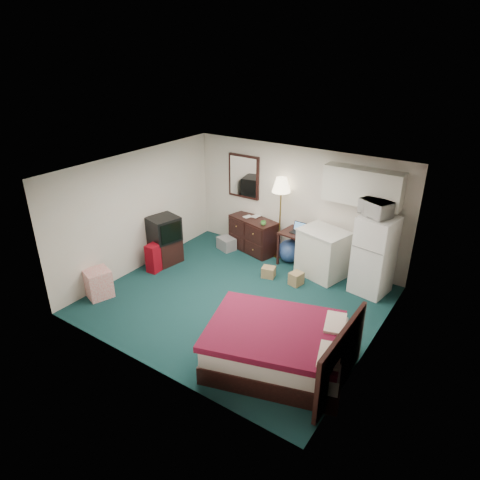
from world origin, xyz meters
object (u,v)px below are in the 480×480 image
Objects in this scene: desk at (295,248)px; suitcase at (155,257)px; dresser at (253,235)px; fridge at (374,255)px; floor_lamp at (280,218)px; kitchen_counter at (322,254)px; bed at (277,347)px; tv_stand at (165,251)px.

desk reaches higher than suitcase.
fridge is at bearing 9.15° from dresser.
floor_lamp is at bearing 171.21° from desk.
fridge is at bearing 19.31° from suitcase.
kitchen_counter is at bearing 7.90° from dresser.
desk is (1.12, -0.05, -0.01)m from dresser.
bed is 3.76m from suitcase.
tv_stand is at bearing 140.65° from bed.
fridge is (2.86, -0.25, 0.38)m from dresser.
tv_stand is (-3.09, -1.38, -0.22)m from kitchen_counter.
fridge is at bearing 63.83° from bed.
tv_stand is (-1.93, -1.65, -0.65)m from floor_lamp.
desk reaches higher than tv_stand.
dresser is 0.83m from floor_lamp.
floor_lamp is 3.14× the size of tv_stand.
dresser is 2.90m from fridge.
kitchen_counter is 0.50× the size of bed.
floor_lamp is 2.62m from tv_stand.
bed is 3.99m from tv_stand.
kitchen_counter is 0.63× the size of fridge.
dresser is 1.96× the size of tv_stand.
desk is 0.71m from kitchen_counter.
floor_lamp reaches higher than tv_stand.
dresser is at bearing -171.56° from kitchen_counter.
desk is at bearing -177.70° from fridge.
tv_stand is at bearing -153.31° from fridge.
suitcase is (-3.59, 1.11, -0.01)m from bed.
bed is at bearing -61.90° from desk.
bed is (1.76, -3.17, -0.61)m from floor_lamp.
kitchen_counter is (1.80, -0.20, 0.10)m from dresser.
floor_lamp is 1.19× the size of fridge.
fridge reaches higher than dresser.
tv_stand is at bearing 99.19° from suitcase.
floor_lamp reaches higher than kitchen_counter.
dresser reaches higher than tv_stand.
kitchen_counter is 1.66× the size of tv_stand.
kitchen_counter is at bearing 84.68° from bed.
suitcase is at bearing -106.69° from dresser.
fridge is 4.38m from tv_stand.
suitcase is at bearing -67.78° from tv_stand.
bed is (0.60, -2.90, -0.17)m from kitchen_counter.
floor_lamp is 2.82m from suitcase.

